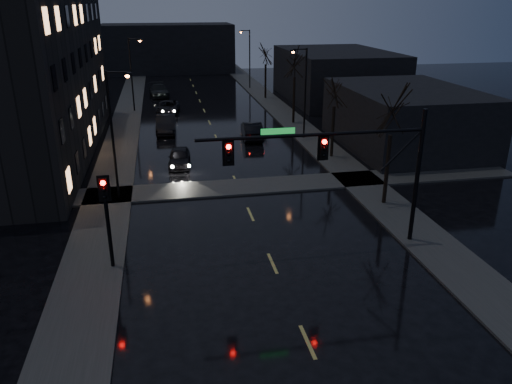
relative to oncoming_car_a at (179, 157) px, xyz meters
name	(u,v)px	position (x,y,z in m)	size (l,w,h in m)	color
ground	(324,379)	(3.67, -24.12, -0.67)	(160.00, 160.00, 0.00)	black
sidewalk_left	(123,133)	(-4.83, 10.88, -0.61)	(3.00, 140.00, 0.12)	#2D2D2B
sidewalk_right	(297,125)	(12.17, 10.88, -0.61)	(3.00, 140.00, 0.12)	#2D2D2B
sidewalk_cross	(239,187)	(3.67, -5.62, -0.61)	(40.00, 3.00, 0.12)	#2D2D2B
apartment_block	(7,79)	(-12.83, 5.88, 5.33)	(12.00, 30.00, 12.00)	black
commercial_right_near	(405,118)	(19.17, 1.88, 1.83)	(10.00, 14.00, 5.00)	black
commercial_right_far	(336,75)	(20.67, 23.88, 2.33)	(12.00, 18.00, 6.00)	black
far_block	(168,48)	(0.67, 53.88, 3.33)	(22.00, 10.00, 8.00)	black
signal_mast	(348,156)	(7.52, -15.12, 4.20)	(11.11, 0.41, 7.00)	black
signal_pole_left	(106,209)	(-3.83, -15.13, 2.34)	(0.35, 0.41, 4.53)	black
tree_near	(393,104)	(12.07, -10.12, 5.54)	(3.52, 3.52, 8.08)	black
tree_mid_a	(335,84)	(12.07, -0.12, 5.15)	(3.30, 3.30, 7.58)	black
tree_mid_b	(295,57)	(12.07, 11.88, 5.94)	(3.74, 3.74, 8.59)	black
tree_far	(266,50)	(12.07, 25.88, 5.39)	(3.43, 3.43, 7.88)	black
streetlight_l_near	(115,125)	(-3.91, -6.12, 4.10)	(1.53, 0.28, 8.00)	black
streetlight_l_far	(133,68)	(-3.91, 20.88, 4.10)	(1.53, 0.28, 8.00)	black
streetlight_r_mid	(303,86)	(11.26, 5.88, 4.10)	(1.53, 0.28, 8.00)	black
streetlight_r_far	(248,54)	(11.26, 33.88, 4.10)	(1.53, 0.28, 8.00)	black
oncoming_car_a	(179,157)	(0.00, 0.00, 0.00)	(1.59, 3.95, 1.35)	black
oncoming_car_b	(166,124)	(-0.78, 10.51, 0.15)	(1.74, 4.99, 1.64)	black
oncoming_car_c	(168,107)	(-0.39, 19.35, 0.01)	(2.26, 4.91, 1.36)	black
oncoming_car_d	(159,90)	(-1.29, 29.95, 0.13)	(2.24, 5.51, 1.60)	black
lead_car	(252,130)	(6.83, 6.78, 0.11)	(1.65, 4.73, 1.56)	black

